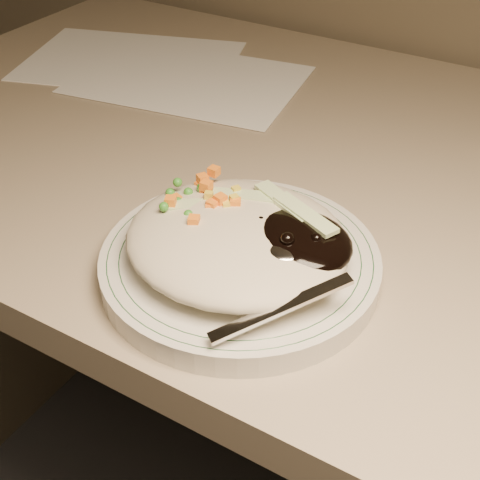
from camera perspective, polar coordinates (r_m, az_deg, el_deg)
The scene contains 5 objects.
desk at distance 0.85m, azimuth 11.72°, elevation -6.76°, with size 1.40×0.70×0.74m.
plate at distance 0.58m, azimuth -0.00°, elevation -2.05°, with size 0.24×0.24×0.02m, color silver.
plate_rim at distance 0.57m, azimuth -0.00°, elevation -1.27°, with size 0.23×0.23×0.00m.
meal at distance 0.56m, azimuth 0.33°, elevation 0.28°, with size 0.21×0.19×0.05m.
papers at distance 0.98m, azimuth -6.93°, elevation 14.24°, with size 0.45×0.29×0.00m.
Camera 1 is at (0.16, 0.78, 1.12)m, focal length 50.00 mm.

